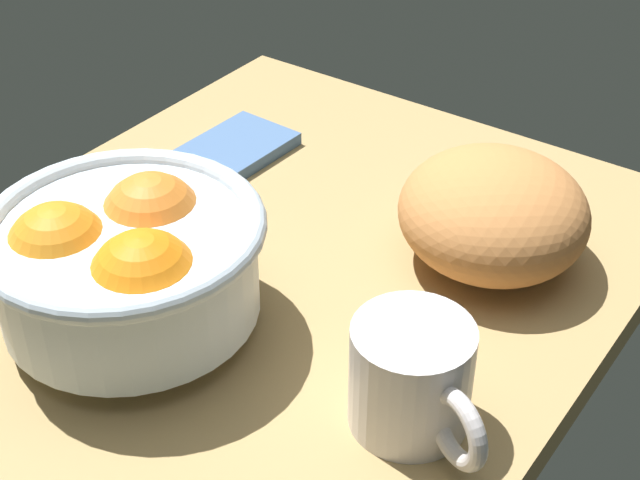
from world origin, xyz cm
name	(u,v)px	position (x,y,z in cm)	size (l,w,h in cm)	color
ground_plane	(263,290)	(0.00, 0.00, -1.50)	(67.75, 53.36, 3.00)	#A48552
fruit_bowl	(125,259)	(-10.65, 4.12, 6.44)	(20.84, 20.84, 11.26)	silver
bread_loaf	(493,213)	(12.92, -13.96, 4.63)	(16.35, 15.58, 9.27)	#C77F44
napkin_folded	(234,150)	(13.79, 14.42, 0.64)	(11.64, 7.81, 1.28)	#466696
mug	(414,379)	(-6.93, -18.25, 3.97)	(8.29, 11.69, 7.94)	silver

